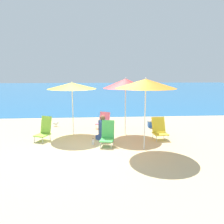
# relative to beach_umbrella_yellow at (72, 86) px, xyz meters

# --- Properties ---
(ground_plane) EXTENTS (60.00, 60.00, 0.00)m
(ground_plane) POSITION_rel_beach_umbrella_yellow_xyz_m (0.99, -1.52, -1.93)
(ground_plane) COLOR #D1BA89
(sea_water) EXTENTS (60.00, 40.00, 0.01)m
(sea_water) POSITION_rel_beach_umbrella_yellow_xyz_m (0.99, 23.15, -1.92)
(sea_water) COLOR #23669E
(sea_water) RESTS_ON ground
(beach_umbrella_yellow) EXTENTS (1.91, 1.91, 2.09)m
(beach_umbrella_yellow) POSITION_rel_beach_umbrella_yellow_xyz_m (0.00, 0.00, 0.00)
(beach_umbrella_yellow) COLOR white
(beach_umbrella_yellow) RESTS_ON ground
(beach_umbrella_orange) EXTENTS (1.88, 1.88, 2.29)m
(beach_umbrella_orange) POSITION_rel_beach_umbrella_yellow_xyz_m (2.46, -2.00, 0.18)
(beach_umbrella_orange) COLOR white
(beach_umbrella_orange) RESTS_ON ground
(beach_umbrella_red) EXTENTS (1.76, 1.76, 2.24)m
(beach_umbrella_red) POSITION_rel_beach_umbrella_yellow_xyz_m (2.08, -0.20, 0.09)
(beach_umbrella_red) COLOR white
(beach_umbrella_red) RESTS_ON ground
(beach_chair_pink) EXTENTS (0.70, 0.70, 0.70)m
(beach_chair_pink) POSITION_rel_beach_umbrella_yellow_xyz_m (1.25, 0.86, -1.59)
(beach_chair_pink) COLOR silver
(beach_chair_pink) RESTS_ON ground
(beach_chair_green) EXTENTS (0.54, 0.60, 0.84)m
(beach_chair_green) POSITION_rel_beach_umbrella_yellow_xyz_m (1.30, -1.53, -1.53)
(beach_chair_green) COLOR silver
(beach_chair_green) RESTS_ON ground
(beach_chair_lime) EXTENTS (0.63, 0.70, 0.86)m
(beach_chair_lime) POSITION_rel_beach_umbrella_yellow_xyz_m (-0.97, -0.75, -1.53)
(beach_chair_lime) COLOR silver
(beach_chair_lime) RESTS_ON ground
(beach_chair_yellow) EXTENTS (0.55, 0.63, 0.79)m
(beach_chair_yellow) POSITION_rel_beach_umbrella_yellow_xyz_m (3.26, -0.94, -1.54)
(beach_chair_yellow) COLOR silver
(beach_chair_yellow) RESTS_ON ground
(person_seated_near) EXTENTS (0.54, 0.54, 0.91)m
(person_seated_near) POSITION_rel_beach_umbrella_yellow_xyz_m (1.16, -0.90, -1.55)
(person_seated_near) COLOR #334C8C
(person_seated_near) RESTS_ON ground
(water_bottle) EXTENTS (0.08, 0.08, 0.22)m
(water_bottle) POSITION_rel_beach_umbrella_yellow_xyz_m (0.82, -1.43, -1.84)
(water_bottle) COLOR silver
(water_bottle) RESTS_ON ground
(cooler_box) EXTENTS (0.47, 0.30, 0.34)m
(cooler_box) POSITION_rel_beach_umbrella_yellow_xyz_m (3.49, 0.79, -1.75)
(cooler_box) COLOR #2859B2
(cooler_box) RESTS_ON ground
(seagull) EXTENTS (0.27, 0.11, 0.23)m
(seagull) POSITION_rel_beach_umbrella_yellow_xyz_m (-0.92, 1.28, -1.79)
(seagull) COLOR gold
(seagull) RESTS_ON ground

